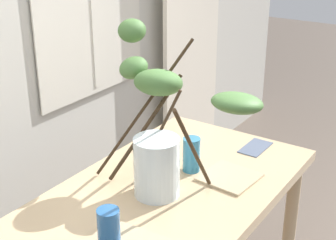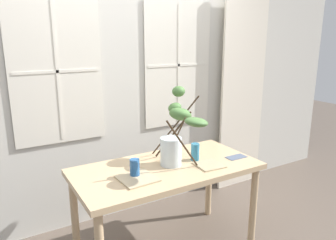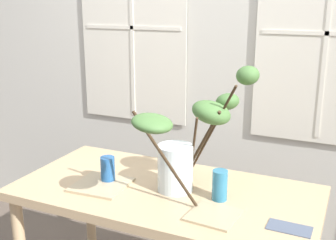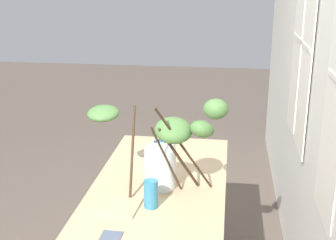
# 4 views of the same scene
# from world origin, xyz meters

# --- Properties ---
(back_wall_with_windows) EXTENTS (5.82, 0.14, 2.66)m
(back_wall_with_windows) POSITION_xyz_m (0.00, 0.86, 1.33)
(back_wall_with_windows) COLOR beige
(back_wall_with_windows) RESTS_ON ground
(dining_table) EXTENTS (1.46, 0.73, 0.77)m
(dining_table) POSITION_xyz_m (0.00, 0.00, 0.68)
(dining_table) COLOR tan
(dining_table) RESTS_ON ground
(vase_with_branches) EXTENTS (0.48, 0.76, 0.58)m
(vase_with_branches) POSITION_xyz_m (0.11, 0.04, 1.02)
(vase_with_branches) COLOR silver
(vase_with_branches) RESTS_ON dining_table
(drinking_glass_blue_left) EXTENTS (0.07, 0.07, 0.13)m
(drinking_glass_blue_left) POSITION_xyz_m (-0.29, -0.05, 0.84)
(drinking_glass_blue_left) COLOR #235693
(drinking_glass_blue_left) RESTS_ON dining_table
(drinking_glass_blue_right) EXTENTS (0.07, 0.07, 0.14)m
(drinking_glass_blue_right) POSITION_xyz_m (0.27, 0.00, 0.84)
(drinking_glass_blue_right) COLOR teal
(drinking_glass_blue_right) RESTS_ON dining_table
(plate_square_left) EXTENTS (0.27, 0.27, 0.01)m
(plate_square_left) POSITION_xyz_m (-0.30, -0.10, 0.78)
(plate_square_left) COLOR tan
(plate_square_left) RESTS_ON dining_table
(plate_square_right) EXTENTS (0.22, 0.22, 0.01)m
(plate_square_right) POSITION_xyz_m (0.30, -0.16, 0.77)
(plate_square_right) COLOR tan
(plate_square_right) RESTS_ON dining_table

